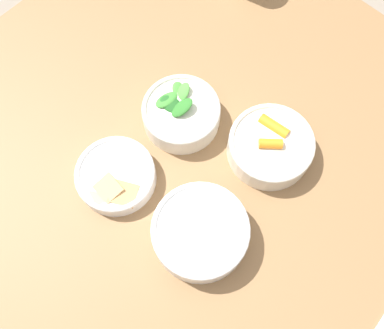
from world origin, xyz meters
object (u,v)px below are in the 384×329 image
Objects in this scene: bowl_greens at (181,113)px; bowl_cookies at (115,176)px; bowl_carrots at (270,146)px; bowl_beans_hotdog at (200,233)px.

bowl_greens is 1.03× the size of bowl_cookies.
bowl_carrots is at bearing 144.60° from bowl_cookies.
bowl_beans_hotdog is (0.21, 0.02, -0.00)m from bowl_carrots.
bowl_beans_hotdog is at bearing 98.76° from bowl_cookies.
bowl_carrots reaches higher than bowl_beans_hotdog.
bowl_cookies is (0.03, -0.19, -0.01)m from bowl_beans_hotdog.
bowl_beans_hotdog is at bearing 52.04° from bowl_greens.
bowl_greens is at bearing -68.99° from bowl_carrots.
bowl_carrots is 1.05× the size of bowl_greens.
bowl_cookies is at bearing -81.24° from bowl_beans_hotdog.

